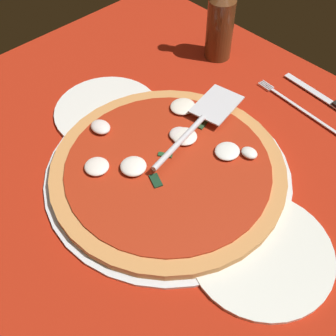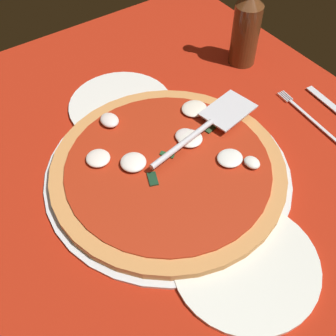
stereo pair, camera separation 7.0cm
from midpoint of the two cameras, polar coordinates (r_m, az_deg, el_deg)
The scene contains 9 objects.
ground_plane at distance 70.83cm, azimuth -1.14°, elevation -2.08°, with size 97.46×97.46×0.80cm, color #A8210E.
checker_pattern at distance 70.48cm, azimuth -1.14°, elevation -1.86°, with size 97.46×97.46×0.10cm.
pizza_pan at distance 70.89cm, azimuth 2.81°, elevation -0.90°, with size 41.40×41.40×0.83cm, color silver.
dinner_plate_left at distance 82.83cm, azimuth -4.03°, elevation 8.34°, with size 20.16×20.16×1.00cm, color white.
dinner_plate_right at distance 63.19cm, azimuth 13.69°, elevation -12.74°, with size 21.27×21.27×1.00cm, color silver.
pizza at distance 70.04cm, azimuth 2.85°, elevation -0.05°, with size 39.31×39.31×3.10cm.
pizza_server at distance 74.17cm, azimuth 8.29°, elevation 5.77°, with size 8.20×24.34×1.00cm.
place_setting_far at distance 86.48cm, azimuth 23.74°, elevation 5.50°, with size 21.95×14.85×1.40cm.
beer_bottle at distance 91.76cm, azimuth 12.90°, elevation 18.16°, with size 5.72×5.72×22.40cm.
Camera 2 is at (38.82, -21.07, 55.38)cm, focal length 44.82 mm.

